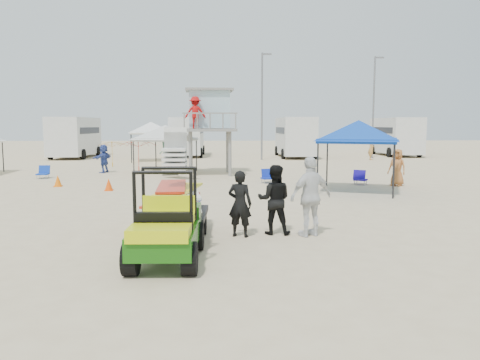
{
  "coord_description": "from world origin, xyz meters",
  "views": [
    {
      "loc": [
        0.09,
        -8.59,
        2.68
      ],
      "look_at": [
        0.5,
        3.0,
        1.3
      ],
      "focal_mm": 35.0,
      "sensor_mm": 36.0,
      "label": 1
    }
  ],
  "objects_px": {
    "man_left": "(240,204)",
    "canopy_blue": "(359,124)",
    "utility_cart": "(165,220)",
    "surf_trailer": "(177,196)",
    "lifeguard_tower": "(208,112)"
  },
  "relations": [
    {
      "from": "utility_cart",
      "to": "canopy_blue",
      "type": "distance_m",
      "value": 11.58
    },
    {
      "from": "man_left",
      "to": "canopy_blue",
      "type": "bearing_deg",
      "value": -105.58
    },
    {
      "from": "man_left",
      "to": "surf_trailer",
      "type": "bearing_deg",
      "value": 7.03
    },
    {
      "from": "surf_trailer",
      "to": "canopy_blue",
      "type": "bearing_deg",
      "value": 47.64
    },
    {
      "from": "utility_cart",
      "to": "lifeguard_tower",
      "type": "height_order",
      "value": "lifeguard_tower"
    },
    {
      "from": "man_left",
      "to": "utility_cart",
      "type": "bearing_deg",
      "value": 71.44
    },
    {
      "from": "man_left",
      "to": "canopy_blue",
      "type": "xyz_separation_m",
      "value": [
        4.95,
        7.39,
        1.9
      ]
    },
    {
      "from": "surf_trailer",
      "to": "canopy_blue",
      "type": "relative_size",
      "value": 0.68
    },
    {
      "from": "utility_cart",
      "to": "surf_trailer",
      "type": "bearing_deg",
      "value": 89.88
    },
    {
      "from": "man_left",
      "to": "lifeguard_tower",
      "type": "distance_m",
      "value": 14.56
    },
    {
      "from": "utility_cart",
      "to": "canopy_blue",
      "type": "xyz_separation_m",
      "value": [
        6.47,
        9.42,
        1.86
      ]
    },
    {
      "from": "surf_trailer",
      "to": "lifeguard_tower",
      "type": "xyz_separation_m",
      "value": [
        0.3,
        13.98,
        2.38
      ]
    },
    {
      "from": "man_left",
      "to": "lifeguard_tower",
      "type": "relative_size",
      "value": 0.36
    },
    {
      "from": "utility_cart",
      "to": "canopy_blue",
      "type": "relative_size",
      "value": 0.64
    },
    {
      "from": "surf_trailer",
      "to": "utility_cart",
      "type": "bearing_deg",
      "value": -90.12
    }
  ]
}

